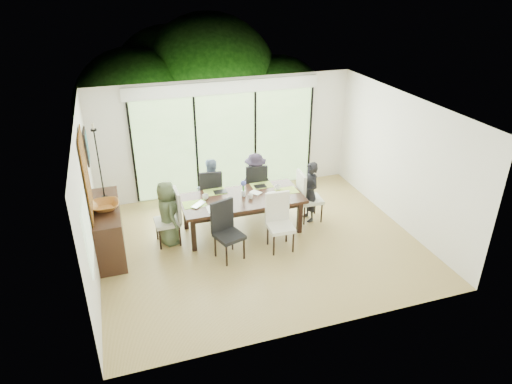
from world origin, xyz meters
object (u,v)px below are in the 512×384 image
object	(u,v)px
chair_right_end	(311,196)
cup_c	(278,188)
laptop	(201,205)
vase	(244,193)
person_left_end	(167,213)
bowl	(105,206)
cup_a	(206,197)
person_far_left	(211,188)
person_far_right	(255,182)
person_right_end	(310,192)
chair_left_end	(167,218)
sideboard	(109,229)
table_top	(242,199)
chair_near_left	(229,232)
chair_near_right	(281,223)
cup_b	(251,196)
chair_far_left	(211,191)
chair_far_right	(255,185)

from	to	relation	value
chair_right_end	cup_c	xyz separation A→B (m)	(-0.70, 0.10, 0.25)
laptop	vase	bearing A→B (deg)	-34.14
person_left_end	bowl	distance (m)	1.15
cup_a	bowl	xyz separation A→B (m)	(-1.87, -0.20, 0.21)
person_far_left	cup_a	size ratio (longest dim) A/B	10.40
person_left_end	cup_c	xyz separation A→B (m)	(2.28, 0.10, 0.15)
person_far_right	person_right_end	bearing A→B (deg)	142.53
chair_left_end	cup_a	size ratio (longest dim) A/B	8.87
sideboard	table_top	bearing A→B (deg)	-1.04
cup_c	person_far_left	bearing A→B (deg)	149.72
person_far_left	sideboard	xyz separation A→B (m)	(-2.12, -0.78, -0.17)
chair_near_left	cup_a	bearing A→B (deg)	82.54
chair_left_end	vase	distance (m)	1.57
vase	cup_a	size ratio (longest dim) A/B	0.97
chair_near_right	person_far_right	bearing A→B (deg)	90.44
person_far_right	person_far_left	bearing A→B (deg)	4.28
chair_near_left	cup_c	bearing A→B (deg)	18.18
table_top	cup_c	world-z (taller)	cup_c
chair_left_end	chair_right_end	distance (m)	3.00
chair_near_right	cup_b	size ratio (longest dim) A/B	11.00
table_top	cup_a	xyz separation A→B (m)	(-0.70, 0.15, 0.08)
person_far_right	bowl	distance (m)	3.26
chair_left_end	chair_right_end	xyz separation A→B (m)	(3.00, 0.00, 0.00)
chair_far_left	chair_near_right	world-z (taller)	same
person_far_left	chair_near_right	bearing A→B (deg)	104.32
chair_far_right	cup_b	world-z (taller)	chair_far_right
cup_b	cup_c	bearing A→B (deg)	17.10
person_right_end	sideboard	distance (m)	4.06
chair_near_left	person_far_left	xyz separation A→B (m)	(0.05, 1.70, 0.10)
person_far_right	cup_b	xyz separation A→B (m)	(-0.40, -0.93, 0.15)
chair_near_right	bowl	xyz separation A→B (m)	(-3.07, 0.82, 0.46)
cup_a	cup_b	distance (m)	0.89
chair_near_left	cup_b	xyz separation A→B (m)	(0.65, 0.77, 0.25)
cup_a	cup_c	world-z (taller)	same
chair_near_right	person_left_end	world-z (taller)	person_left_end
table_top	cup_c	distance (m)	0.81
sideboard	person_left_end	bearing A→B (deg)	-2.45
vase	cup_c	distance (m)	0.75
table_top	chair_near_right	size ratio (longest dim) A/B	2.18
laptop	cup_c	xyz separation A→B (m)	(1.65, 0.20, 0.04)
chair_right_end	laptop	bearing A→B (deg)	96.17
chair_far_right	person_far_left	size ratio (longest dim) A/B	0.85
table_top	person_far_left	xyz separation A→B (m)	(-0.45, 0.83, -0.08)
chair_right_end	person_far_left	bearing A→B (deg)	70.67
bowl	cup_b	bearing A→B (deg)	-0.98
chair_near_left	bowl	bearing A→B (deg)	139.93
chair_left_end	person_far_left	bearing A→B (deg)	126.35
chair_near_right	sideboard	world-z (taller)	chair_near_right
person_right_end	chair_near_right	bearing A→B (deg)	-53.82
person_right_end	chair_right_end	bearing A→B (deg)	84.58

